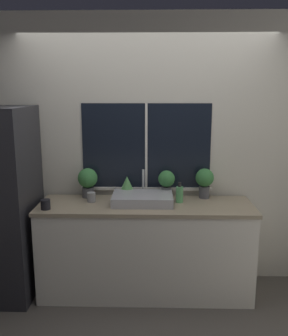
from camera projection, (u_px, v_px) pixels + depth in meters
name	position (u px, v px, depth m)	size (l,w,h in m)	color
ground_plane	(145.00, 308.00, 3.44)	(14.00, 14.00, 0.00)	#4C4742
wall_back	(146.00, 151.00, 3.81)	(8.00, 0.09, 2.70)	beige
counter	(145.00, 248.00, 3.64)	(2.03, 0.61, 0.90)	silver
sink	(143.00, 198.00, 3.57)	(0.57, 0.44, 0.28)	#ADADB2
potted_plant_far_left	(88.00, 180.00, 3.74)	(0.20, 0.20, 0.30)	#4C4C51
potted_plant_center_left	(127.00, 186.00, 3.74)	(0.12, 0.12, 0.22)	#4C4C51
potted_plant_center_right	(166.00, 182.00, 3.72)	(0.17, 0.17, 0.28)	#4C4C51
potted_plant_far_right	(205.00, 180.00, 3.71)	(0.18, 0.18, 0.30)	#4C4C51
soap_bottle	(179.00, 194.00, 3.58)	(0.07, 0.07, 0.20)	#519E5B
mug_black	(46.00, 204.00, 3.38)	(0.09, 0.09, 0.09)	black
mug_grey	(91.00, 197.00, 3.61)	(0.08, 0.08, 0.09)	gray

